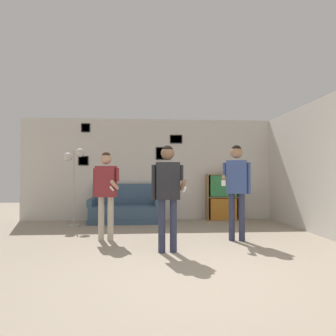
% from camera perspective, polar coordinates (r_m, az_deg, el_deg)
% --- Properties ---
extents(ground_plane, '(20.00, 20.00, 0.00)m').
position_cam_1_polar(ground_plane, '(3.65, 6.40, -20.39)').
color(ground_plane, gray).
extents(wall_back, '(7.87, 0.08, 2.70)m').
position_cam_1_polar(wall_back, '(8.08, 0.44, -0.23)').
color(wall_back, beige).
rests_on(wall_back, ground_plane).
extents(wall_right, '(0.06, 7.03, 2.70)m').
position_cam_1_polar(wall_right, '(6.64, 26.73, 0.15)').
color(wall_right, beige).
rests_on(wall_right, ground_plane).
extents(couch, '(1.75, 0.80, 0.96)m').
position_cam_1_polar(couch, '(7.72, -8.19, -7.93)').
color(couch, '#3D5670').
rests_on(couch, ground_plane).
extents(bookshelf, '(0.86, 0.30, 1.22)m').
position_cam_1_polar(bookshelf, '(8.10, 10.35, -5.50)').
color(bookshelf, olive).
rests_on(bookshelf, ground_plane).
extents(floor_lamp, '(0.48, 0.28, 1.82)m').
position_cam_1_polar(floor_lamp, '(7.37, -17.49, 0.49)').
color(floor_lamp, '#ADA89E').
rests_on(floor_lamp, ground_plane).
extents(person_player_foreground_left, '(0.49, 0.52, 1.62)m').
position_cam_1_polar(person_player_foreground_left, '(5.59, -11.74, -3.43)').
color(person_player_foreground_left, '#B7AD99').
rests_on(person_player_foreground_left, ground_plane).
extents(person_player_foreground_center, '(0.52, 0.44, 1.65)m').
position_cam_1_polar(person_player_foreground_center, '(4.64, -0.08, -3.55)').
color(person_player_foreground_center, '#2D334C').
rests_on(person_player_foreground_center, ground_plane).
extents(person_watcher_holding_cup, '(0.57, 0.39, 1.74)m').
position_cam_1_polar(person_watcher_holding_cup, '(5.59, 12.92, -2.49)').
color(person_watcher_holding_cup, '#2D334C').
rests_on(person_watcher_holding_cup, ground_plane).
extents(bottle_on_floor, '(0.07, 0.07, 0.28)m').
position_cam_1_polar(bottle_on_floor, '(7.14, -12.54, -10.05)').
color(bottle_on_floor, '#3D6638').
rests_on(bottle_on_floor, ground_plane).
extents(drinking_cup, '(0.08, 0.08, 0.10)m').
position_cam_1_polar(drinking_cup, '(8.10, 10.89, -0.83)').
color(drinking_cup, yellow).
rests_on(drinking_cup, bookshelf).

